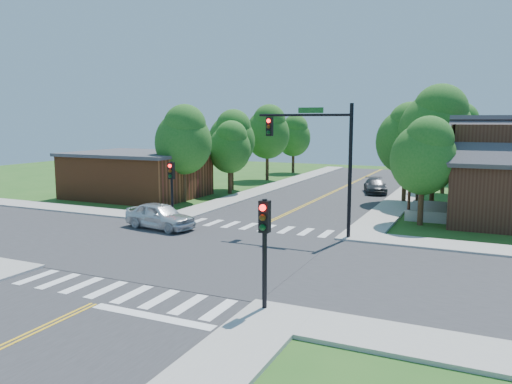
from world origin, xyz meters
The scene contains 25 objects.
ground centered at (0.00, 0.00, 0.00)m, with size 100.00×100.00×0.00m, color #27571B.
road_ns centered at (0.00, 0.00, 0.02)m, with size 10.00×90.00×0.04m, color #2D2D30.
road_ew centered at (0.00, 0.00, 0.03)m, with size 90.00×10.00×0.04m, color #2D2D30.
intersection_patch centered at (0.00, 0.00, 0.00)m, with size 10.20×10.20×0.06m, color #2D2D30.
sidewalk_nw centered at (-15.82, 15.82, 0.07)m, with size 40.00×40.00×0.14m.
crosswalk_north centered at (0.00, 6.20, 0.05)m, with size 8.85×2.00×0.01m.
crosswalk_south centered at (0.00, -6.20, 0.05)m, with size 8.85×2.00×0.01m.
centerline centered at (0.00, 0.00, 0.05)m, with size 0.30×90.00×0.01m.
stop_bar centered at (2.50, -7.60, 0.00)m, with size 4.60×0.45×0.09m, color white.
signal_mast_ne centered at (3.91, 5.59, 4.85)m, with size 5.30×0.42×7.20m.
signal_pole_se centered at (5.60, -5.62, 2.66)m, with size 0.34×0.42×3.80m.
signal_pole_nw centered at (-5.60, 5.58, 2.66)m, with size 0.34×0.42×3.80m.
building_nw centered at (-14.20, 13.20, 1.88)m, with size 10.40×8.40×3.73m.
tree_e_a centered at (8.73, 11.00, 4.32)m, with size 3.88×3.69×6.60m.
tree_e_b centered at (8.74, 17.92, 5.83)m, with size 5.23×4.97×8.90m.
tree_e_c centered at (8.91, 25.70, 4.91)m, with size 4.41×4.19×7.50m.
tree_e_d centered at (9.38, 35.18, 5.33)m, with size 4.79×4.55×8.14m.
tree_w_a centered at (-9.13, 12.53, 4.95)m, with size 4.44×4.22×7.55m.
tree_w_b centered at (-8.91, 20.20, 4.80)m, with size 4.31×4.09×7.32m.
tree_w_c centered at (-8.87, 28.33, 5.24)m, with size 4.70×4.47×7.99m.
tree_w_d centered at (-9.00, 36.57, 4.59)m, with size 4.13×3.92×7.01m.
tree_house centered at (6.57, 19.20, 5.06)m, with size 4.54×4.31×7.72m.
tree_bldg centered at (-7.90, 17.87, 4.14)m, with size 3.72×3.53×6.32m.
car_silver centered at (-5.05, 3.50, 0.77)m, with size 4.75×2.55×1.53m, color silver.
car_dgrey centered at (3.50, 23.25, 0.62)m, with size 2.90×4.61×1.24m, color #2D2F33.
Camera 1 is at (11.96, -20.16, 6.31)m, focal length 35.00 mm.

